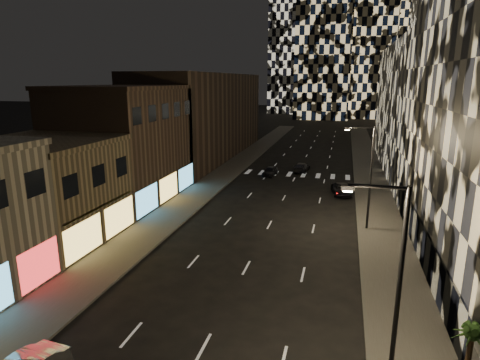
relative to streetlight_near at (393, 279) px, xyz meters
The scene contains 15 objects.
sidewalk_left 44.33m from the streetlight_near, 114.65° to the left, with size 4.00×120.00×0.15m, color #47443F.
sidewalk_right 40.38m from the streetlight_near, 87.64° to the left, with size 4.00×120.00×0.15m, color #47443F.
curb_left 43.50m from the streetlight_near, 112.12° to the left, with size 0.20×120.00×0.15m, color #4C4C47.
curb_right 40.35m from the streetlight_near, 90.65° to the left, with size 0.20×120.00×0.15m, color #4C4C47.
retail_tan 27.67m from the streetlight_near, 156.55° to the left, with size 10.00×10.00×8.00m, color #736345.
retail_brown 34.58m from the streetlight_near, 137.17° to the left, with size 10.00×15.00×12.00m, color #4D3A2B.
retail_filler_left 56.09m from the streetlight_near, 116.89° to the left, with size 10.00×40.00×14.00m, color #4D3A2B.
midrise_base 15.51m from the streetlight_near, 74.78° to the left, with size 0.60×25.00×3.00m, color #383838.
midrise_filler_right 48.56m from the streetlight_near, 76.08° to the left, with size 16.00×40.00×18.00m, color #232326.
streetlight_near is the anchor object (origin of this frame).
streetlight_far 20.00m from the streetlight_near, 90.00° to the left, with size 2.55×0.25×9.00m.
car_dark_midlane 40.30m from the streetlight_near, 107.23° to the left, with size 1.52×3.78×1.29m, color black.
car_dark_oncoming 42.97m from the streetlight_near, 100.60° to the left, with size 1.82×4.47×1.30m, color black.
car_dark_rightlane 31.51m from the streetlight_near, 93.85° to the left, with size 2.03×4.40×1.22m, color black.
palm_tree 3.93m from the streetlight_near, ahead, with size 1.77×1.76×3.48m.
Camera 1 is at (6.13, -5.35, 12.92)m, focal length 30.00 mm.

